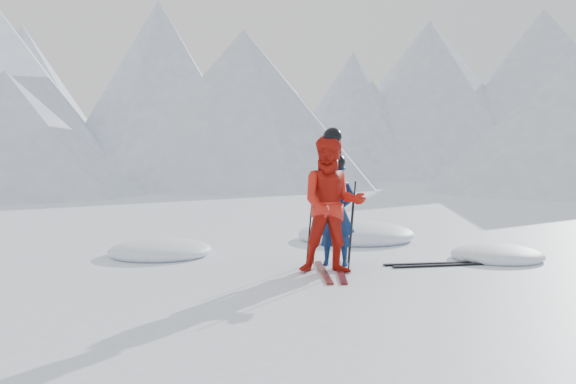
{
  "coord_description": "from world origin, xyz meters",
  "views": [
    {
      "loc": [
        -2.21,
        -8.99,
        1.6
      ],
      "look_at": [
        -2.01,
        0.5,
        1.1
      ],
      "focal_mm": 38.0,
      "sensor_mm": 36.0,
      "label": 1
    }
  ],
  "objects": [
    {
      "name": "pole_red_right",
      "position": [
        -1.11,
        -0.3,
        0.65
      ],
      "size": [
        0.13,
        0.09,
        1.3
      ],
      "primitive_type": "cylinder",
      "rotation": [
        -0.05,
        0.08,
        0.0
      ],
      "color": "black",
      "rests_on": "ground"
    },
    {
      "name": "ground",
      "position": [
        0.0,
        0.0,
        0.0
      ],
      "size": [
        160.0,
        160.0,
        0.0
      ],
      "primitive_type": "plane",
      "color": "white",
      "rests_on": "ground"
    },
    {
      "name": "mountain_range",
      "position": [
        5.71,
        35.31,
        6.72
      ],
      "size": [
        106.15,
        62.94,
        15.53
      ],
      "color": "#B2BCD1",
      "rests_on": "ground"
    },
    {
      "name": "pole_blue_left",
      "position": [
        -1.59,
        0.31,
        0.53
      ],
      "size": [
        0.11,
        0.08,
        1.06
      ],
      "primitive_type": "cylinder",
      "rotation": [
        0.05,
        0.08,
        0.0
      ],
      "color": "black",
      "rests_on": "ground"
    },
    {
      "name": "ski_loose_a",
      "position": [
        0.27,
        0.21,
        0.01
      ],
      "size": [
        1.69,
        0.34,
        0.03
      ],
      "primitive_type": "cube",
      "rotation": [
        0.0,
        0.0,
        1.72
      ],
      "color": "black",
      "rests_on": "ground"
    },
    {
      "name": "snow_lumps",
      "position": [
        -0.72,
        1.83,
        0.0
      ],
      "size": [
        8.73,
        6.54,
        0.51
      ],
      "color": "white",
      "rests_on": "ground"
    },
    {
      "name": "skier_red",
      "position": [
        -1.41,
        -0.45,
        0.97
      ],
      "size": [
        0.96,
        0.75,
        1.95
      ],
      "primitive_type": "imported",
      "rotation": [
        0.0,
        0.0,
        -0.01
      ],
      "color": "red",
      "rests_on": "ground"
    },
    {
      "name": "ski_worn_left",
      "position": [
        -1.53,
        -0.45,
        0.01
      ],
      "size": [
        0.13,
        1.7,
        0.03
      ],
      "primitive_type": "cube",
      "rotation": [
        0.0,
        0.0,
        0.02
      ],
      "color": "black",
      "rests_on": "ground"
    },
    {
      "name": "ski_worn_right",
      "position": [
        -1.29,
        -0.45,
        0.01
      ],
      "size": [
        0.17,
        1.7,
        0.03
      ],
      "primitive_type": "cube",
      "rotation": [
        0.0,
        0.0,
        -0.05
      ],
      "color": "black",
      "rests_on": "ground"
    },
    {
      "name": "ski_loose_b",
      "position": [
        0.37,
        0.06,
        0.01
      ],
      "size": [
        1.69,
        0.4,
        0.03
      ],
      "primitive_type": "cube",
      "rotation": [
        0.0,
        0.0,
        1.75
      ],
      "color": "black",
      "rests_on": "ground"
    },
    {
      "name": "pole_red_left",
      "position": [
        -1.71,
        -0.2,
        0.65
      ],
      "size": [
        0.13,
        0.1,
        1.29
      ],
      "primitive_type": "cylinder",
      "rotation": [
        0.06,
        0.08,
        0.0
      ],
      "color": "black",
      "rests_on": "ground"
    },
    {
      "name": "pole_blue_right",
      "position": [
        -1.04,
        0.41,
        0.53
      ],
      "size": [
        0.11,
        0.07,
        1.06
      ],
      "primitive_type": "cylinder",
      "rotation": [
        -0.04,
        0.08,
        0.0
      ],
      "color": "black",
      "rests_on": "ground"
    },
    {
      "name": "skier_blue",
      "position": [
        -1.29,
        0.16,
        0.79
      ],
      "size": [
        0.65,
        0.5,
        1.59
      ],
      "primitive_type": "imported",
      "rotation": [
        0.0,
        0.0,
        -0.22
      ],
      "color": "#0D2450",
      "rests_on": "ground"
    }
  ]
}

